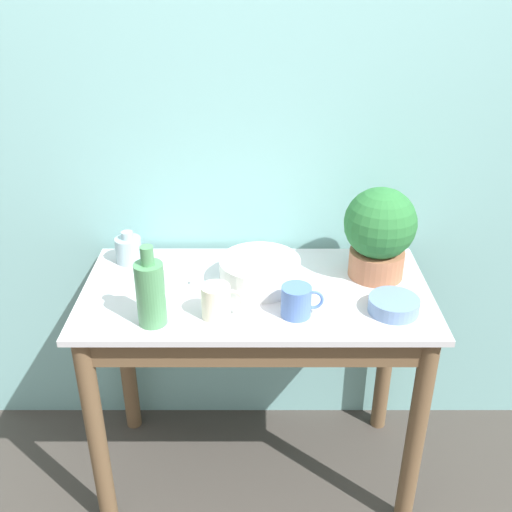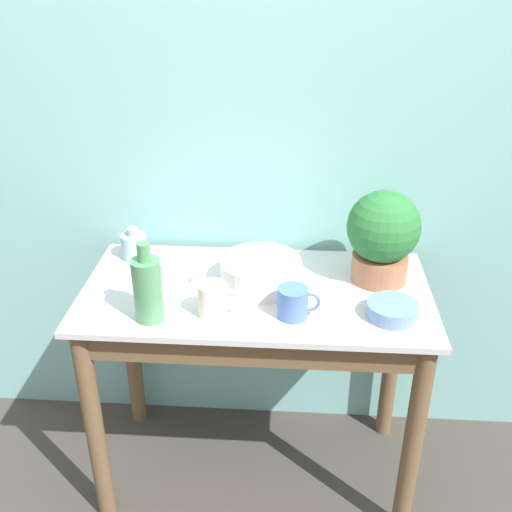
% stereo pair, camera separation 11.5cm
% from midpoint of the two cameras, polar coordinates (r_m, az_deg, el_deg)
% --- Properties ---
extents(wall_back, '(6.00, 0.05, 2.40)m').
position_cam_midpoint_polar(wall_back, '(2.07, 2.29, 11.40)').
color(wall_back, '#7AB2B2').
rests_on(wall_back, ground_plane).
extents(counter_table, '(1.11, 0.57, 0.80)m').
position_cam_midpoint_polar(counter_table, '(2.00, 1.62, -8.04)').
color(counter_table, brown).
rests_on(counter_table, ground_plane).
extents(potted_plant, '(0.23, 0.23, 0.31)m').
position_cam_midpoint_polar(potted_plant, '(1.96, 13.65, 1.96)').
color(potted_plant, '#A36647').
rests_on(potted_plant, counter_table).
extents(bowl_wash_large, '(0.26, 0.26, 0.09)m').
position_cam_midpoint_polar(bowl_wash_large, '(1.93, 2.16, -1.52)').
color(bowl_wash_large, silver).
rests_on(bowl_wash_large, counter_table).
extents(bottle_tall, '(0.08, 0.08, 0.25)m').
position_cam_midpoint_polar(bottle_tall, '(1.74, -8.44, -3.09)').
color(bottle_tall, '#4C8C59').
rests_on(bottle_tall, counter_table).
extents(bottle_short, '(0.09, 0.09, 0.11)m').
position_cam_midpoint_polar(bottle_short, '(2.12, -10.01, 0.99)').
color(bottle_short, '#93B2BC').
rests_on(bottle_short, counter_table).
extents(mug_blue, '(0.13, 0.09, 0.10)m').
position_cam_midpoint_polar(mug_blue, '(1.77, 5.48, -4.48)').
color(mug_blue, '#4C70B7').
rests_on(mug_blue, counter_table).
extents(mug_cream, '(0.12, 0.09, 0.10)m').
position_cam_midpoint_polar(mug_cream, '(1.77, -2.22, -4.22)').
color(mug_cream, beige).
rests_on(mug_cream, counter_table).
extents(mug_white, '(0.13, 0.10, 0.09)m').
position_cam_midpoint_polar(mug_white, '(1.94, -6.14, -1.51)').
color(mug_white, white).
rests_on(mug_white, counter_table).
extents(bowl_small_blue, '(0.15, 0.15, 0.05)m').
position_cam_midpoint_polar(bowl_small_blue, '(1.83, 14.62, -5.05)').
color(bowl_small_blue, '#6684B2').
rests_on(bowl_small_blue, counter_table).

